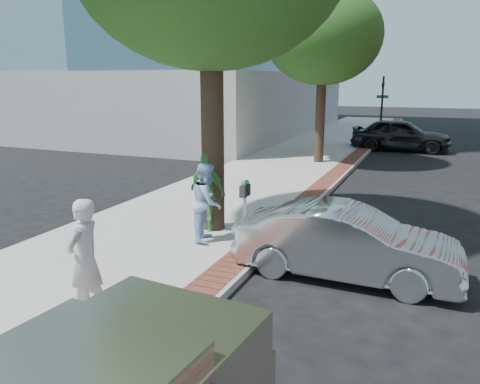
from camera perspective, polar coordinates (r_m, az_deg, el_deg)
The scene contains 13 objects.
ground at distance 9.39m, azimuth -5.00°, elevation -8.91°, with size 120.00×120.00×0.00m, color black.
sidewalk at distance 16.99m, azimuth 3.08°, elevation 1.60°, with size 5.00×60.00×0.15m, color #9E9991.
brick_strip at distance 16.38m, azimuth 10.34°, elevation 1.23°, with size 0.60×60.00×0.01m, color brown.
curb at distance 16.33m, azimuth 11.53°, elevation 0.85°, with size 0.10×60.00×0.15m, color gray.
office_base at distance 34.26m, azimuth -7.27°, elevation 10.76°, with size 18.20×22.20×4.00m, color gray.
signal_near at distance 29.85m, azimuth 16.93°, elevation 10.39°, with size 0.70×0.15×3.80m.
tree_far at distance 20.26m, azimuth 10.13°, elevation 18.19°, with size 4.80×4.80×7.14m.
parking_meter at distance 9.38m, azimuth 0.61°, elevation -1.10°, with size 0.12×0.32×1.47m.
person_gray at distance 7.21m, azimuth -18.47°, elevation -7.73°, with size 0.65×0.43×1.79m, color #B1B0B6.
person_officer at distance 10.12m, azimuth -4.05°, elevation -1.20°, with size 0.83×0.65×1.72m, color #93BAE4.
person_green at distance 10.79m, azimuth -3.95°, elevation 0.11°, with size 1.09×0.45×1.86m, color #519C47.
sedan_silver at distance 8.83m, azimuth 12.87°, elevation -6.03°, with size 1.41×4.05×1.34m, color #B0B3B7.
bg_car at distance 25.62m, azimuth 18.99°, elevation 6.63°, with size 1.97×4.89×1.67m, color black.
Camera 1 is at (4.10, -7.65, 3.57)m, focal length 35.00 mm.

